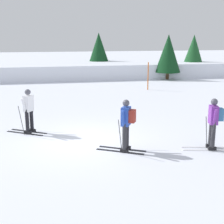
{
  "coord_description": "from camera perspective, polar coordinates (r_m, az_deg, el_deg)",
  "views": [
    {
      "loc": [
        -1.12,
        -11.07,
        3.72
      ],
      "look_at": [
        1.1,
        0.46,
        0.9
      ],
      "focal_mm": 52.3,
      "sensor_mm": 36.0,
      "label": 1
    }
  ],
  "objects": [
    {
      "name": "trail_marker_pole",
      "position": [
        22.26,
        6.32,
        6.25
      ],
      "size": [
        0.07,
        0.07,
        1.88
      ],
      "primitive_type": "cylinder",
      "color": "#C65614",
      "rests_on": "ground"
    },
    {
      "name": "far_snow_ridge",
      "position": [
        29.62,
        -8.76,
        7.33
      ],
      "size": [
        80.0,
        6.99,
        1.22
      ],
      "primitive_type": "cube",
      "color": "silver",
      "rests_on": "ground"
    },
    {
      "name": "skier_blue",
      "position": [
        10.41,
        2.54,
        -1.9
      ],
      "size": [
        1.58,
        1.1,
        1.71
      ],
      "color": "black",
      "rests_on": "ground"
    },
    {
      "name": "conifer_far_centre",
      "position": [
        31.27,
        14.07,
        10.26
      ],
      "size": [
        2.01,
        2.01,
        3.66
      ],
      "color": "#513823",
      "rests_on": "ground"
    },
    {
      "name": "ground_plane",
      "position": [
        11.73,
        -4.89,
        -5.03
      ],
      "size": [
        120.0,
        120.0,
        0.0
      ],
      "primitive_type": "plane",
      "color": "silver"
    },
    {
      "name": "skier_white",
      "position": [
        12.74,
        -14.38,
        0.36
      ],
      "size": [
        1.55,
        1.16,
        1.71
      ],
      "color": "black",
      "rests_on": "ground"
    },
    {
      "name": "conifer_far_left",
      "position": [
        31.15,
        -2.33,
        10.9
      ],
      "size": [
        2.08,
        2.08,
        3.84
      ],
      "color": "#513823",
      "rests_on": "ground"
    },
    {
      "name": "skier_purple",
      "position": [
        11.09,
        17.34,
        -1.56
      ],
      "size": [
        1.64,
        0.98,
        1.71
      ],
      "color": "silver",
      "rests_on": "ground"
    },
    {
      "name": "conifer_far_right",
      "position": [
        27.71,
        9.8,
        10.06
      ],
      "size": [
        2.1,
        2.1,
        3.7
      ],
      "color": "#513823",
      "rests_on": "ground"
    }
  ]
}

